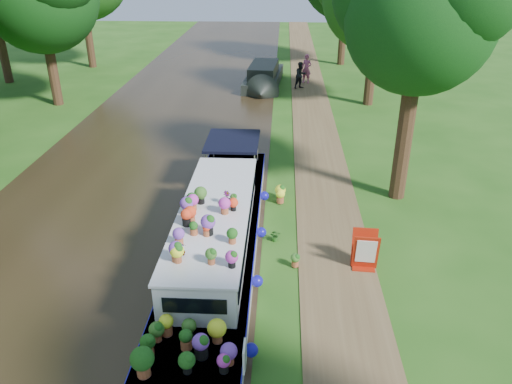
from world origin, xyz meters
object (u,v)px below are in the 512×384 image
object	(u,v)px
pedestrian_pink	(306,69)
plant_boat	(216,241)
second_boat	(263,77)
pedestrian_dark	(301,75)
sandwich_board	(365,252)

from	to	relation	value
pedestrian_pink	plant_boat	bearing A→B (deg)	-74.18
second_boat	pedestrian_pink	bearing A→B (deg)	20.56
second_boat	pedestrian_dark	xyz separation A→B (m)	(2.41, -0.67, 0.29)
plant_boat	pedestrian_pink	size ratio (longest dim) A/B	7.22
second_boat	pedestrian_dark	bearing A→B (deg)	-11.19
sandwich_board	pedestrian_dark	bearing A→B (deg)	97.87
pedestrian_pink	sandwich_board	bearing A→B (deg)	-63.12
plant_boat	pedestrian_dark	xyz separation A→B (m)	(2.91, 20.16, 0.02)
plant_boat	pedestrian_dark	size ratio (longest dim) A/B	8.04
plant_boat	pedestrian_pink	world-z (taller)	plant_boat
sandwich_board	pedestrian_dark	size ratio (longest dim) A/B	0.68
second_boat	sandwich_board	size ratio (longest dim) A/B	6.57
pedestrian_dark	pedestrian_pink	bearing A→B (deg)	40.56
plant_boat	sandwich_board	world-z (taller)	plant_boat
plant_boat	second_boat	distance (m)	20.83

